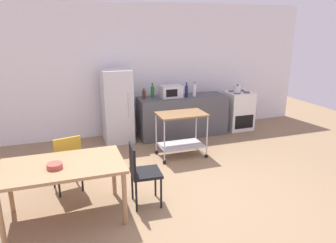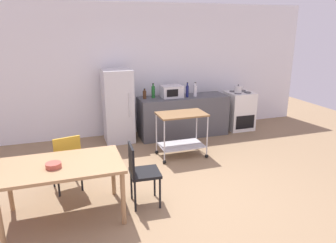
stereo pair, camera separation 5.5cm
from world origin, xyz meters
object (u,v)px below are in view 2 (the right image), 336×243
object	(u,v)px
chair_mustard	(66,159)
refrigerator	(118,106)
bottle_soy_sauce	(145,94)
chair_black	(140,170)
bottle_sesame_oil	(195,90)
bottle_wine	(153,92)
dining_table	(62,170)
fruit_bowl	(53,165)
kitchen_cart	(181,128)
bottle_hot_sauce	(187,91)
microwave	(172,91)
stove_oven	(239,111)
kettle	(238,89)

from	to	relation	value
chair_mustard	refrigerator	distance (m)	2.27
refrigerator	bottle_soy_sauce	world-z (taller)	refrigerator
chair_mustard	chair_black	world-z (taller)	same
bottle_sesame_oil	bottle_soy_sauce	bearing A→B (deg)	173.85
chair_mustard	bottle_soy_sauce	bearing A→B (deg)	-144.32
bottle_soy_sauce	bottle_wine	bearing A→B (deg)	7.59
dining_table	fruit_bowl	bearing A→B (deg)	-135.54
kitchen_cart	bottle_hot_sauce	size ratio (longest dim) A/B	2.81
chair_mustard	refrigerator	size ratio (longest dim) A/B	0.57
bottle_soy_sauce	bottle_wine	distance (m)	0.21
chair_mustard	microwave	bearing A→B (deg)	-153.76
stove_oven	fruit_bowl	world-z (taller)	stove_oven
dining_table	bottle_sesame_oil	xyz separation A→B (m)	(2.89, 2.51, 0.36)
bottle_wine	bottle_hot_sauce	bearing A→B (deg)	-12.26
bottle_soy_sauce	bottle_sesame_oil	world-z (taller)	bottle_sesame_oil
stove_oven	bottle_wine	distance (m)	2.20
chair_mustard	bottle_hot_sauce	size ratio (longest dim) A/B	2.75
bottle_wine	bottle_hot_sauce	size ratio (longest dim) A/B	0.98
bottle_soy_sauce	bottle_hot_sauce	bearing A→B (deg)	-8.05
chair_black	bottle_wine	size ratio (longest dim) A/B	2.79
bottle_sesame_oil	kettle	xyz separation A→B (m)	(1.07, -0.03, -0.03)
dining_table	bottle_soy_sauce	world-z (taller)	bottle_soy_sauce
refrigerator	bottle_hot_sauce	xyz separation A→B (m)	(1.51, -0.16, 0.26)
refrigerator	bottle_hot_sauce	world-z (taller)	refrigerator
bottle_soy_sauce	microwave	world-z (taller)	microwave
bottle_wine	fruit_bowl	world-z (taller)	bottle_wine
bottle_soy_sauce	bottle_wine	world-z (taller)	bottle_wine
stove_oven	bottle_wine	size ratio (longest dim) A/B	2.89
chair_mustard	kettle	bearing A→B (deg)	-168.46
chair_mustard	kitchen_cart	xyz separation A→B (m)	(2.09, 0.72, 0.05)
chair_mustard	stove_oven	size ratio (longest dim) A/B	0.97
microwave	kettle	distance (m)	1.61
kitchen_cart	microwave	xyz separation A→B (m)	(0.20, 1.15, 0.46)
chair_mustard	bottle_soy_sauce	world-z (taller)	bottle_soy_sauce
chair_mustard	refrigerator	bearing A→B (deg)	-132.68
microwave	chair_mustard	bearing A→B (deg)	-140.80
fruit_bowl	microwave	bearing A→B (deg)	47.52
microwave	chair_black	bearing A→B (deg)	-117.56
refrigerator	stove_oven	bearing A→B (deg)	-1.60
kettle	chair_mustard	bearing A→B (deg)	-155.50
bottle_soy_sauce	fruit_bowl	world-z (taller)	bottle_soy_sauce
stove_oven	microwave	world-z (taller)	microwave
bottle_hot_sauce	fruit_bowl	distance (m)	3.81
refrigerator	microwave	xyz separation A→B (m)	(1.18, -0.08, 0.25)
chair_black	bottle_soy_sauce	size ratio (longest dim) A/B	4.06
chair_black	fruit_bowl	world-z (taller)	chair_black
chair_black	bottle_soy_sauce	distance (m)	2.79
dining_table	refrigerator	size ratio (longest dim) A/B	0.97
fruit_bowl	kettle	distance (m)	4.80
bottle_soy_sauce	microwave	distance (m)	0.60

